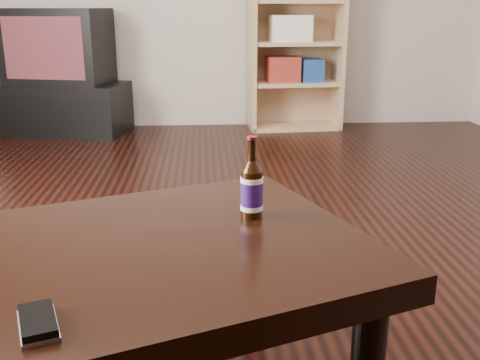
{
  "coord_description": "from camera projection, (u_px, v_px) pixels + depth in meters",
  "views": [
    {
      "loc": [
        0.03,
        -1.97,
        1.01
      ],
      "look_at": [
        0.12,
        -0.63,
        0.59
      ],
      "focal_mm": 42.0,
      "sensor_mm": 36.0,
      "label": 1
    }
  ],
  "objects": [
    {
      "name": "coffee_table",
      "position": [
        76.0,
        286.0,
        1.22
      ],
      "size": [
        1.5,
        1.18,
        0.49
      ],
      "rotation": [
        0.0,
        0.0,
        0.36
      ],
      "color": "black",
      "rests_on": "floor"
    },
    {
      "name": "bookshelf",
      "position": [
        294.0,
        39.0,
        4.71
      ],
      "size": [
        0.8,
        0.4,
        1.44
      ],
      "rotation": [
        0.0,
        0.0,
        0.07
      ],
      "color": "tan",
      "rests_on": "floor"
    },
    {
      "name": "tv",
      "position": [
        58.0,
        46.0,
        4.52
      ],
      "size": [
        0.88,
        0.66,
        0.59
      ],
      "rotation": [
        0.0,
        0.0,
        -0.22
      ],
      "color": "black",
      "rests_on": "tv_stand"
    },
    {
      "name": "floor",
      "position": [
        198.0,
        280.0,
        2.18
      ],
      "size": [
        5.0,
        6.0,
        0.01
      ],
      "primitive_type": "cube",
      "color": "black",
      "rests_on": "ground"
    },
    {
      "name": "tv_stand",
      "position": [
        64.0,
        108.0,
        4.67
      ],
      "size": [
        1.12,
        0.73,
        0.41
      ],
      "primitive_type": "cube",
      "rotation": [
        0.0,
        0.0,
        -0.22
      ],
      "color": "black",
      "rests_on": "floor"
    },
    {
      "name": "beer_bottle",
      "position": [
        252.0,
        189.0,
        1.42
      ],
      "size": [
        0.07,
        0.07,
        0.21
      ],
      "rotation": [
        0.0,
        0.0,
        -0.22
      ],
      "color": "black",
      "rests_on": "coffee_table"
    },
    {
      "name": "phone",
      "position": [
        38.0,
        322.0,
        0.94
      ],
      "size": [
        0.1,
        0.13,
        0.02
      ],
      "rotation": [
        0.0,
        0.0,
        0.35
      ],
      "color": "#BBBABD",
      "rests_on": "coffee_table"
    }
  ]
}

